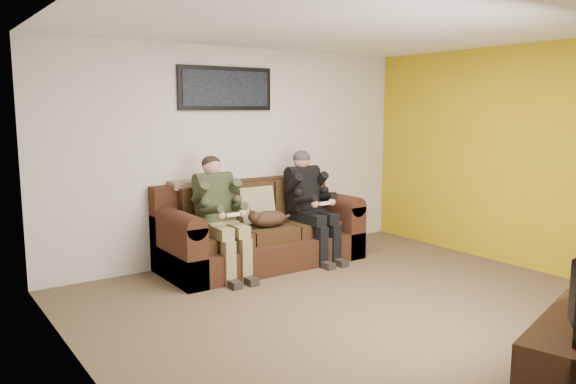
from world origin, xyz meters
TOP-DOWN VIEW (x-y plane):
  - floor at (0.00, 0.00)m, footprint 5.00×5.00m
  - ceiling at (0.00, 0.00)m, footprint 5.00×5.00m
  - wall_back at (0.00, 2.25)m, footprint 5.00×0.00m
  - wall_left at (-2.50, 0.00)m, footprint 0.00×4.50m
  - wall_right at (2.50, 0.00)m, footprint 0.00×4.50m
  - accent_wall_right at (2.49, 0.00)m, footprint 0.00×4.50m
  - sofa at (0.02, 1.84)m, footprint 2.42×1.04m
  - throw_pillow at (0.02, 1.88)m, footprint 0.46×0.22m
  - throw_blanket at (-0.71, 2.14)m, footprint 0.49×0.24m
  - person_left at (-0.60, 1.63)m, footprint 0.51×0.87m
  - person_right at (0.65, 1.63)m, footprint 0.51×0.86m
  - cat at (0.02, 1.61)m, footprint 0.66×0.26m
  - framed_poster at (-0.18, 2.22)m, footprint 1.25×0.05m
  - tv_stand at (0.25, -1.95)m, footprint 1.44×0.80m

SIDE VIEW (x-z plane):
  - floor at x=0.00m, z-range 0.00..0.00m
  - tv_stand at x=0.25m, z-range 0.00..0.43m
  - sofa at x=0.02m, z-range -0.12..0.87m
  - cat at x=0.02m, z-range 0.46..0.71m
  - throw_pillow at x=0.02m, z-range 0.47..0.93m
  - person_left at x=-0.60m, z-range 0.09..1.43m
  - person_right at x=0.65m, z-range 0.09..1.44m
  - throw_blanket at x=-0.71m, z-range 0.95..1.03m
  - wall_back at x=0.00m, z-range -1.20..3.80m
  - wall_left at x=-2.50m, z-range -0.95..3.55m
  - wall_right at x=2.50m, z-range -0.95..3.55m
  - accent_wall_right at x=2.49m, z-range -0.95..3.55m
  - framed_poster at x=-0.18m, z-range 1.84..2.36m
  - ceiling at x=0.00m, z-range 2.60..2.60m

